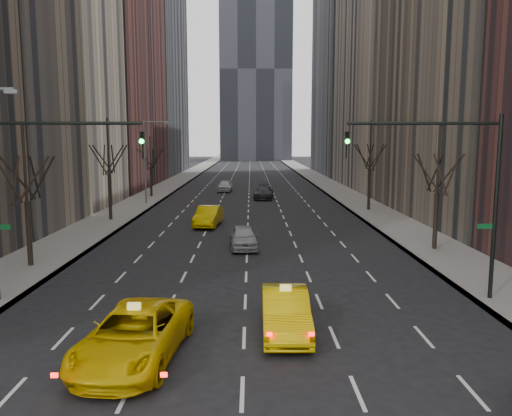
{
  "coord_description": "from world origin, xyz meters",
  "views": [
    {
      "loc": [
        0.25,
        -9.16,
        7.08
      ],
      "look_at": [
        0.52,
        16.81,
        3.5
      ],
      "focal_mm": 35.0,
      "sensor_mm": 36.0,
      "label": 1
    }
  ],
  "objects": [
    {
      "name": "sidewalk_left",
      "position": [
        -12.25,
        70.0,
        0.07
      ],
      "size": [
        4.5,
        320.0,
        0.15
      ],
      "primitive_type": "cube",
      "color": "slate",
      "rests_on": "ground"
    },
    {
      "name": "sidewalk_right",
      "position": [
        12.25,
        70.0,
        0.07
      ],
      "size": [
        4.5,
        320.0,
        0.15
      ],
      "primitive_type": "cube",
      "color": "slate",
      "rests_on": "ground"
    },
    {
      "name": "bld_left_far",
      "position": [
        -21.5,
        66.0,
        22.0
      ],
      "size": [
        14.0,
        28.0,
        44.0
      ],
      "primitive_type": "cube",
      "color": "brown",
      "rests_on": "ground"
    },
    {
      "name": "bld_left_deep",
      "position": [
        -21.5,
        96.0,
        30.0
      ],
      "size": [
        14.0,
        30.0,
        60.0
      ],
      "primitive_type": "cube",
      "color": "slate",
      "rests_on": "ground"
    },
    {
      "name": "bld_right_far",
      "position": [
        21.5,
        64.0,
        25.0
      ],
      "size": [
        14.0,
        28.0,
        50.0
      ],
      "primitive_type": "cube",
      "color": "tan",
      "rests_on": "ground"
    },
    {
      "name": "bld_right_deep",
      "position": [
        21.5,
        95.0,
        29.0
      ],
      "size": [
        14.0,
        30.0,
        58.0
      ],
      "primitive_type": "cube",
      "color": "slate",
      "rests_on": "ground"
    },
    {
      "name": "tree_lw_b",
      "position": [
        -12.0,
        18.0,
        3.72
      ],
      "size": [
        3.36,
        3.5,
        7.82
      ],
      "color": "black",
      "rests_on": "ground"
    },
    {
      "name": "tree_lw_c",
      "position": [
        -12.0,
        34.0,
        4.04
      ],
      "size": [
        3.36,
        3.5,
        8.74
      ],
      "color": "black",
      "rests_on": "ground"
    },
    {
      "name": "tree_lw_d",
      "position": [
        -12.0,
        52.0,
        3.56
      ],
      "size": [
        3.36,
        3.5,
        7.36
      ],
      "color": "black",
      "rests_on": "ground"
    },
    {
      "name": "tree_rw_b",
      "position": [
        12.0,
        22.0,
        3.72
      ],
      "size": [
        3.36,
        3.5,
        7.82
      ],
      "color": "black",
      "rests_on": "ground"
    },
    {
      "name": "tree_rw_c",
      "position": [
        12.0,
        40.0,
        4.04
      ],
      "size": [
        3.36,
        3.5,
        8.74
      ],
      "color": "black",
      "rests_on": "ground"
    },
    {
      "name": "traffic_mast_left",
      "position": [
        -9.11,
        12.0,
        5.49
      ],
      "size": [
        6.69,
        0.39,
        8.0
      ],
      "color": "black",
      "rests_on": "ground"
    },
    {
      "name": "traffic_mast_right",
      "position": [
        9.11,
        12.0,
        5.49
      ],
      "size": [
        6.69,
        0.39,
        8.0
      ],
      "color": "black",
      "rests_on": "ground"
    },
    {
      "name": "streetlight_far",
      "position": [
        -10.84,
        45.0,
        5.62
      ],
      "size": [
        2.83,
        0.22,
        9.0
      ],
      "color": "slate",
      "rests_on": "ground"
    },
    {
      "name": "taxi_suv",
      "position": [
        -3.52,
        6.24,
        0.84
      ],
      "size": [
        3.39,
        6.28,
        1.67
      ],
      "primitive_type": "imported",
      "rotation": [
        0.0,
        0.0,
        -0.11
      ],
      "color": "#E7BD04",
      "rests_on": "ground"
    },
    {
      "name": "taxi_sedan",
      "position": [
        1.52,
        8.49,
        0.79
      ],
      "size": [
        1.72,
        4.83,
        1.59
      ],
      "primitive_type": "imported",
      "rotation": [
        0.0,
        0.0,
        -0.01
      ],
      "color": "#DFB604",
      "rests_on": "ground"
    },
    {
      "name": "silver_sedan_ahead",
      "position": [
        -0.23,
        22.92,
        0.74
      ],
      "size": [
        2.08,
        4.47,
        1.48
      ],
      "primitive_type": "imported",
      "rotation": [
        0.0,
        0.0,
        0.08
      ],
      "color": "#95979C",
      "rests_on": "ground"
    },
    {
      "name": "far_taxi",
      "position": [
        -3.24,
        31.4,
        0.81
      ],
      "size": [
        2.23,
        5.09,
        1.62
      ],
      "primitive_type": "imported",
      "rotation": [
        0.0,
        0.0,
        -0.11
      ],
      "color": "#DFBA04",
      "rests_on": "ground"
    },
    {
      "name": "far_suv_grey",
      "position": [
        1.79,
        50.48,
        0.8
      ],
      "size": [
        2.66,
        5.69,
        1.61
      ],
      "primitive_type": "imported",
      "rotation": [
        0.0,
        0.0,
        -0.07
      ],
      "color": "#29292E",
      "rests_on": "ground"
    },
    {
      "name": "far_car_white",
      "position": [
        -3.28,
        58.69,
        0.78
      ],
      "size": [
        2.02,
        4.65,
        1.56
      ],
      "primitive_type": "imported",
      "rotation": [
        0.0,
        0.0,
        -0.04
      ],
      "color": "silver",
      "rests_on": "ground"
    }
  ]
}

